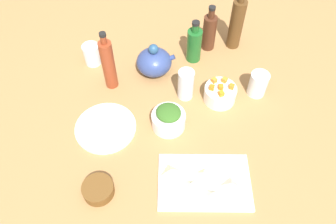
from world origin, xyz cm
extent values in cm
cube|color=#A27544|center=(0.00, 0.00, 1.50)|extent=(190.00, 190.00, 3.00)
cube|color=white|center=(9.95, -26.76, 3.50)|extent=(32.46, 23.18, 1.00)
cylinder|color=white|center=(-23.54, -2.06, 3.60)|extent=(22.71, 22.71, 1.20)
cylinder|color=white|center=(-0.17, -2.52, 6.22)|extent=(12.50, 12.50, 6.44)
cylinder|color=white|center=(21.21, 8.55, 6.24)|extent=(12.52, 12.52, 6.48)
cylinder|color=brown|center=(-25.00, -27.28, 4.99)|extent=(10.32, 10.32, 3.98)
ellipsoid|color=navy|center=(-3.66, 25.96, 8.55)|extent=(14.66, 14.20, 11.09)
sphere|color=#275078|center=(-3.66, 25.96, 15.73)|extent=(4.11, 4.11, 4.11)
cylinder|color=navy|center=(2.57, 25.96, 9.93)|extent=(5.38, 2.00, 3.93)
cylinder|color=#4D2818|center=(21.36, 39.51, 11.04)|extent=(5.82, 5.82, 16.09)
cylinder|color=#4D2818|center=(21.36, 39.51, 21.14)|extent=(2.62, 2.62, 4.11)
cylinder|color=black|center=(21.36, 39.51, 23.79)|extent=(2.91, 2.91, 1.20)
cylinder|color=#54361A|center=(32.87, 39.87, 14.42)|extent=(5.95, 5.95, 22.84)
cylinder|color=brown|center=(-21.51, 20.02, 14.12)|extent=(5.08, 5.08, 22.24)
cylinder|color=brown|center=(-21.51, 20.02, 26.95)|extent=(2.29, 2.29, 3.41)
cylinder|color=black|center=(-21.51, 20.02, 29.25)|extent=(2.54, 2.54, 1.20)
cylinder|color=#1D6126|center=(13.82, 32.58, 10.48)|extent=(6.33, 6.33, 14.95)
cylinder|color=#1D6126|center=(13.82, 32.58, 19.74)|extent=(2.85, 2.85, 3.58)
cylinder|color=black|center=(13.82, 32.58, 22.13)|extent=(3.17, 3.17, 1.20)
cylinder|color=white|center=(36.60, 10.84, 8.10)|extent=(7.30, 7.30, 10.19)
cylinder|color=white|center=(7.90, 11.62, 9.62)|extent=(6.23, 6.23, 13.24)
cylinder|color=white|center=(-29.86, 33.84, 7.64)|extent=(7.10, 7.10, 9.27)
cube|color=orange|center=(20.59, 5.20, 10.38)|extent=(2.24, 2.24, 1.80)
cube|color=orange|center=(19.04, 12.17, 10.38)|extent=(2.48, 2.48, 1.80)
cube|color=orange|center=(17.55, 8.54, 10.38)|extent=(2.34, 2.34, 1.80)
cube|color=orange|center=(25.20, 8.38, 10.38)|extent=(2.44, 2.44, 1.80)
cube|color=orange|center=(23.11, 11.99, 10.38)|extent=(2.53, 2.53, 1.80)
cube|color=orange|center=(21.00, 8.49, 10.38)|extent=(1.99, 1.99, 1.80)
ellipsoid|color=#346422|center=(-0.17, -2.52, 10.98)|extent=(12.72, 12.77, 3.07)
cube|color=white|center=(-21.57, -1.95, 5.30)|extent=(3.09, 3.09, 2.20)
cube|color=white|center=(-20.31, -5.98, 5.30)|extent=(2.35, 2.35, 2.20)
cube|color=white|center=(-24.20, 1.29, 5.30)|extent=(3.11, 3.11, 2.20)
cube|color=silver|center=(-25.29, -4.02, 5.30)|extent=(3.05, 3.05, 2.20)
cube|color=silver|center=(-28.58, -1.48, 5.30)|extent=(2.21, 2.21, 2.20)
cube|color=#EEF2CB|center=(-20.27, 1.46, 5.30)|extent=(2.36, 2.36, 2.20)
pyramid|color=beige|center=(-0.95, -23.08, 5.53)|extent=(6.56, 6.50, 3.06)
pyramid|color=beige|center=(9.50, -24.58, 5.06)|extent=(5.25, 5.54, 2.11)
pyramid|color=beige|center=(5.15, -28.37, 5.37)|extent=(6.23, 6.25, 2.74)
pyramid|color=beige|center=(11.49, -32.04, 5.21)|extent=(5.53, 5.45, 2.42)
pyramid|color=beige|center=(18.10, -29.56, 5.49)|extent=(6.33, 6.02, 2.98)
camera|label=1|loc=(-6.15, -74.06, 106.16)|focal=35.62mm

